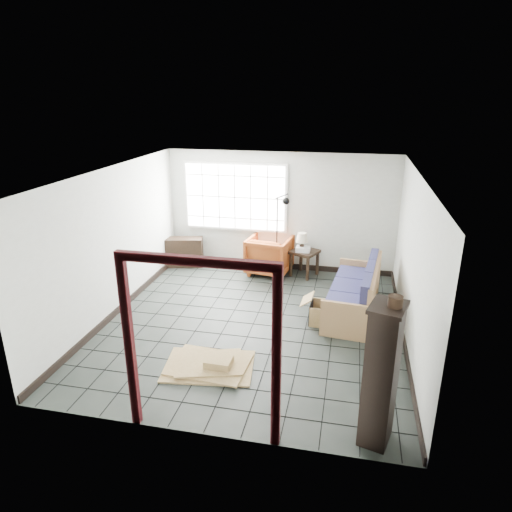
% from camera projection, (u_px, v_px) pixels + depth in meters
% --- Properties ---
extents(ground, '(5.50, 5.50, 0.00)m').
position_uv_depth(ground, '(253.00, 324.00, 7.87)').
color(ground, black).
rests_on(ground, ground).
extents(room_shell, '(5.02, 5.52, 2.61)m').
position_uv_depth(room_shell, '(253.00, 230.00, 7.33)').
color(room_shell, silver).
rests_on(room_shell, ground).
extents(window_panel, '(2.32, 0.08, 1.52)m').
position_uv_depth(window_panel, '(235.00, 197.00, 10.01)').
color(window_panel, silver).
rests_on(window_panel, ground).
extents(doorway_trim, '(1.80, 0.08, 2.20)m').
position_uv_depth(doorway_trim, '(199.00, 328.00, 4.92)').
color(doorway_trim, '#3C0D11').
rests_on(doorway_trim, ground).
extents(futon_sofa, '(1.02, 2.18, 0.93)m').
position_uv_depth(futon_sofa, '(356.00, 295.00, 8.18)').
color(futon_sofa, '#956743').
rests_on(futon_sofa, ground).
extents(armchair, '(1.00, 0.95, 0.91)m').
position_uv_depth(armchair, '(270.00, 253.00, 9.95)').
color(armchair, '#9C2F16').
rests_on(armchair, ground).
extents(side_table, '(0.69, 0.69, 0.57)m').
position_uv_depth(side_table, '(305.00, 255.00, 9.80)').
color(side_table, black).
rests_on(side_table, ground).
extents(table_lamp, '(0.28, 0.28, 0.40)m').
position_uv_depth(table_lamp, '(302.00, 238.00, 9.65)').
color(table_lamp, black).
rests_on(table_lamp, side_table).
extents(projector, '(0.31, 0.24, 0.10)m').
position_uv_depth(projector, '(303.00, 249.00, 9.69)').
color(projector, silver).
rests_on(projector, side_table).
extents(floor_lamp, '(0.48, 0.47, 1.83)m').
position_uv_depth(floor_lamp, '(281.00, 232.00, 9.64)').
color(floor_lamp, black).
rests_on(floor_lamp, ground).
extents(console_shelf, '(0.91, 0.52, 0.66)m').
position_uv_depth(console_shelf, '(184.00, 252.00, 10.39)').
color(console_shelf, black).
rests_on(console_shelf, ground).
extents(tall_shelf, '(0.47, 0.54, 1.71)m').
position_uv_depth(tall_shelf, '(381.00, 374.00, 4.98)').
color(tall_shelf, black).
rests_on(tall_shelf, ground).
extents(pot, '(0.16, 0.16, 0.12)m').
position_uv_depth(pot, '(395.00, 301.00, 4.65)').
color(pot, black).
rests_on(pot, tall_shelf).
extents(open_box, '(0.89, 0.46, 0.49)m').
position_uv_depth(open_box, '(326.00, 314.00, 7.85)').
color(open_box, olive).
rests_on(open_box, ground).
extents(cardboard_pile, '(1.38, 1.06, 0.19)m').
position_uv_depth(cardboard_pile, '(210.00, 364.00, 6.62)').
color(cardboard_pile, olive).
rests_on(cardboard_pile, ground).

